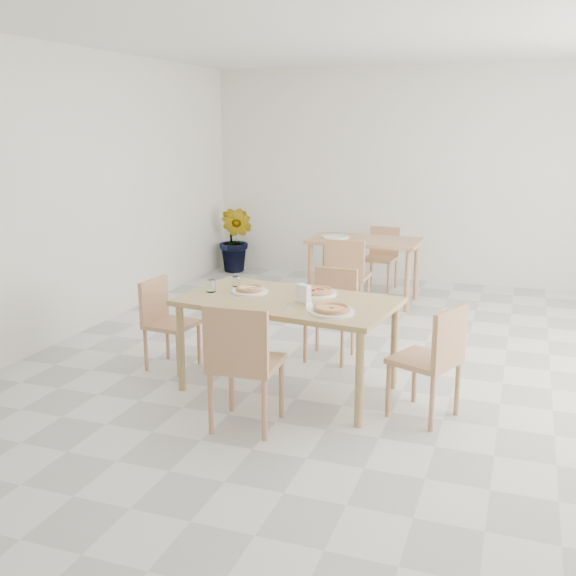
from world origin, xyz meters
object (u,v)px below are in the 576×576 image
(plate_margherita, at_px, (332,312))
(main_table, at_px, (288,308))
(tumbler_b, at_px, (236,281))
(chair_back_s, at_px, (347,272))
(pizza_pepperoni, at_px, (316,291))
(potted_plant, at_px, (236,240))
(chair_east, at_px, (435,354))
(pizza_margherita, at_px, (332,309))
(plate_pepperoni, at_px, (316,293))
(second_table, at_px, (364,247))
(chair_back_n, at_px, (382,253))
(chair_south, at_px, (242,358))
(plate_empty, at_px, (335,237))
(chair_west, at_px, (164,317))
(pizza_mushroom, at_px, (250,289))
(chair_north, at_px, (332,307))
(napkin_holder, at_px, (303,294))
(plate_mushroom, at_px, (250,291))
(tumbler_a, at_px, (211,286))

(plate_margherita, bearing_deg, main_table, 148.22)
(tumbler_b, relative_size, chair_back_s, 0.10)
(pizza_pepperoni, relative_size, potted_plant, 0.37)
(chair_east, distance_m, pizza_pepperoni, 1.10)
(chair_east, xyz_separation_m, pizza_margherita, (-0.73, -0.09, 0.29))
(plate_pepperoni, distance_m, tumbler_b, 0.72)
(pizza_pepperoni, xyz_separation_m, second_table, (-0.24, 2.69, -0.13))
(main_table, distance_m, chair_back_n, 3.60)
(pizza_margherita, bearing_deg, chair_south, -131.55)
(chair_east, height_order, chair_back_n, chair_east)
(chair_east, distance_m, pizza_margherita, 0.80)
(chair_back_s, distance_m, plate_empty, 0.80)
(main_table, height_order, chair_west, chair_west)
(plate_margherita, height_order, pizza_mushroom, pizza_mushroom)
(chair_west, height_order, chair_east, chair_east)
(chair_back_s, bearing_deg, chair_north, 98.60)
(pizza_margherita, height_order, second_table, pizza_margherita)
(pizza_pepperoni, bearing_deg, main_table, -129.51)
(chair_north, distance_m, chair_west, 1.49)
(chair_west, xyz_separation_m, plate_margherita, (1.61, -0.40, 0.31))
(chair_east, distance_m, plate_empty, 3.45)
(tumbler_b, bearing_deg, potted_plant, 113.95)
(napkin_holder, relative_size, potted_plant, 0.16)
(napkin_holder, xyz_separation_m, chair_back_n, (-0.16, 3.68, -0.37))
(chair_west, bearing_deg, tumbler_b, -75.68)
(chair_south, height_order, second_table, chair_south)
(chair_east, height_order, napkin_holder, napkin_holder)
(chair_south, height_order, chair_east, chair_south)
(main_table, distance_m, chair_north, 0.91)
(tumbler_b, xyz_separation_m, potted_plant, (-1.60, 3.61, -0.32))
(plate_pepperoni, relative_size, pizza_pepperoni, 0.95)
(pizza_mushroom, bearing_deg, plate_margherita, -24.17)
(main_table, bearing_deg, chair_south, -86.43)
(plate_mushroom, distance_m, potted_plant, 4.18)
(chair_back_s, xyz_separation_m, plate_empty, (-0.33, 0.68, 0.26))
(main_table, relative_size, napkin_holder, 11.79)
(main_table, bearing_deg, tumbler_a, -173.14)
(chair_north, xyz_separation_m, tumbler_b, (-0.66, -0.63, 0.32))
(plate_margherita, xyz_separation_m, second_table, (-0.50, 3.16, -0.11))
(pizza_pepperoni, bearing_deg, napkin_holder, -92.79)
(pizza_margherita, bearing_deg, chair_east, 6.98)
(pizza_pepperoni, bearing_deg, plate_empty, 102.49)
(plate_margherita, bearing_deg, potted_plant, 122.05)
(napkin_holder, bearing_deg, potted_plant, 149.08)
(napkin_holder, bearing_deg, main_table, -179.89)
(potted_plant, bearing_deg, chair_north, -52.78)
(plate_mushroom, xyz_separation_m, second_table, (0.29, 2.80, -0.11))
(tumbler_b, distance_m, plate_empty, 2.63)
(pizza_margherita, bearing_deg, napkin_holder, 146.54)
(chair_east, distance_m, chair_back_s, 2.68)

